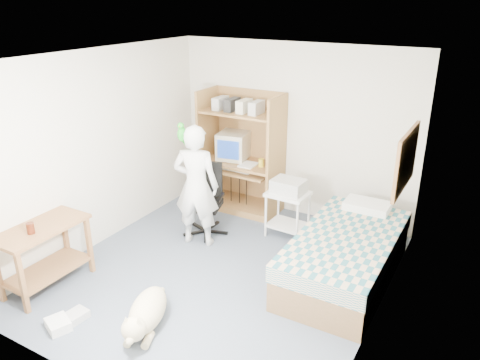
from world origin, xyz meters
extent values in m
plane|color=#485361|center=(0.00, 0.00, 0.00)|extent=(4.00, 4.00, 0.00)
cube|color=silver|center=(0.00, 2.00, 1.25)|extent=(3.60, 0.02, 2.50)
cube|color=silver|center=(1.80, 0.00, 1.25)|extent=(0.02, 4.00, 2.50)
cube|color=silver|center=(-1.80, 0.00, 1.25)|extent=(0.02, 4.00, 2.50)
cube|color=white|center=(0.00, 0.00, 2.50)|extent=(3.60, 4.00, 0.02)
cube|color=brown|center=(-1.28, 1.70, 0.90)|extent=(0.04, 0.60, 1.80)
cube|color=brown|center=(-0.12, 1.70, 0.90)|extent=(0.04, 0.60, 1.80)
cube|color=brown|center=(-0.70, 1.99, 0.90)|extent=(1.20, 0.02, 1.80)
cube|color=brown|center=(-0.70, 1.70, 0.74)|extent=(1.12, 0.60, 0.04)
cube|color=brown|center=(-0.70, 1.62, 0.64)|extent=(1.00, 0.50, 0.03)
cube|color=brown|center=(-0.70, 1.70, 1.50)|extent=(1.12, 0.55, 0.03)
cube|color=brown|center=(-0.70, 1.70, 0.05)|extent=(1.12, 0.60, 0.10)
cube|color=brown|center=(1.30, 0.60, 0.18)|extent=(1.00, 2.00, 0.36)
cube|color=#2A6771|center=(1.30, 0.60, 0.46)|extent=(1.02, 2.02, 0.20)
cube|color=white|center=(1.30, 1.40, 0.60)|extent=(0.55, 0.35, 0.12)
cube|color=brown|center=(-1.55, -1.20, 0.73)|extent=(0.50, 1.00, 0.04)
cube|color=brown|center=(-1.35, -1.65, 0.35)|extent=(0.05, 0.05, 0.70)
cube|color=brown|center=(-1.75, -0.75, 0.35)|extent=(0.05, 0.05, 0.70)
cube|color=brown|center=(-1.35, -0.75, 0.35)|extent=(0.05, 0.05, 0.70)
cube|color=brown|center=(-1.55, -1.20, 0.20)|extent=(0.46, 0.92, 0.03)
cube|color=#9D7E46|center=(1.78, 0.90, 1.45)|extent=(0.03, 0.90, 0.60)
cube|color=brown|center=(1.77, 0.90, 1.76)|extent=(0.04, 0.94, 0.04)
cube|color=brown|center=(1.77, 0.90, 1.14)|extent=(0.04, 0.94, 0.04)
cylinder|color=black|center=(-0.71, 0.72, 0.04)|extent=(0.55, 0.55, 0.05)
cylinder|color=black|center=(-0.71, 0.72, 0.21)|extent=(0.05, 0.05, 0.37)
cube|color=black|center=(-0.71, 0.72, 0.43)|extent=(0.52, 0.52, 0.07)
cube|color=black|center=(-0.77, 0.92, 0.73)|extent=(0.38, 0.16, 0.50)
cube|color=black|center=(-0.93, 0.66, 0.57)|extent=(0.11, 0.27, 0.04)
cube|color=black|center=(-0.49, 0.79, 0.57)|extent=(0.11, 0.27, 0.04)
imported|color=silver|center=(-0.66, 0.47, 0.81)|extent=(0.68, 0.54, 1.62)
ellipsoid|color=#177F12|center=(-0.86, 0.49, 1.46)|extent=(0.12, 0.12, 0.19)
sphere|color=#177F12|center=(-0.85, 0.46, 1.58)|extent=(0.08, 0.08, 0.08)
cone|color=orange|center=(-0.84, 0.42, 1.58)|extent=(0.04, 0.04, 0.03)
cylinder|color=#177F12|center=(-0.88, 0.54, 1.35)|extent=(0.06, 0.13, 0.11)
ellipsoid|color=tan|center=(-0.15, -1.15, 0.15)|extent=(0.56, 0.76, 0.31)
sphere|color=tan|center=(0.00, -1.51, 0.23)|extent=(0.23, 0.23, 0.23)
cone|color=tan|center=(-0.05, -1.55, 0.34)|extent=(0.07, 0.07, 0.09)
cone|color=tan|center=(0.06, -1.50, 0.34)|extent=(0.07, 0.07, 0.09)
ellipsoid|color=tan|center=(0.03, -1.60, 0.19)|extent=(0.12, 0.15, 0.08)
cylinder|color=tan|center=(-0.28, -0.81, 0.10)|extent=(0.14, 0.23, 0.11)
cube|color=white|center=(0.29, 1.23, 0.62)|extent=(0.55, 0.45, 0.04)
cube|color=white|center=(0.29, 1.23, 0.16)|extent=(0.51, 0.40, 0.03)
cylinder|color=white|center=(0.05, 1.05, 0.31)|extent=(0.03, 0.03, 0.62)
cylinder|color=white|center=(0.52, 1.05, 0.31)|extent=(0.03, 0.03, 0.62)
cylinder|color=white|center=(0.05, 1.42, 0.31)|extent=(0.03, 0.03, 0.62)
cylinder|color=white|center=(0.52, 1.42, 0.31)|extent=(0.03, 0.03, 0.62)
cube|color=#B1B0AB|center=(0.29, 1.23, 0.73)|extent=(0.43, 0.34, 0.18)
cube|color=beige|center=(-0.86, 1.75, 0.97)|extent=(0.49, 0.51, 0.40)
cube|color=navy|center=(-0.82, 1.53, 0.97)|extent=(0.34, 0.07, 0.27)
cube|color=beige|center=(-0.69, 1.58, 0.67)|extent=(0.45, 0.16, 0.03)
cylinder|color=gold|center=(-0.34, 1.65, 0.82)|extent=(0.08, 0.08, 0.12)
cylinder|color=#44180A|center=(-1.50, -1.35, 0.81)|extent=(0.08, 0.08, 0.12)
cube|color=white|center=(-0.86, -1.67, 0.05)|extent=(0.31, 0.28, 0.10)
cube|color=#B6B6B1|center=(-0.83, -1.47, 0.04)|extent=(0.20, 0.24, 0.08)
camera|label=1|loc=(2.57, -4.04, 3.08)|focal=35.00mm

